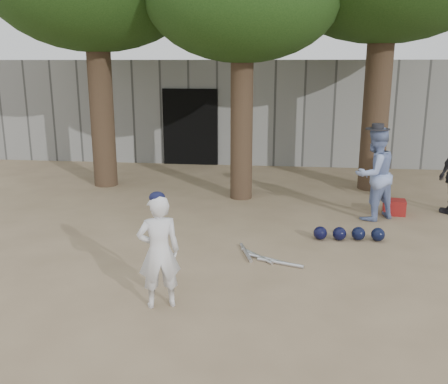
# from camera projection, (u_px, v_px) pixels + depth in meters

# --- Properties ---
(ground) EXTENTS (70.00, 70.00, 0.00)m
(ground) POSITION_uv_depth(u_px,v_px,m) (174.00, 272.00, 7.16)
(ground) COLOR #937C5E
(ground) RESTS_ON ground
(boy_player) EXTENTS (0.60, 0.50, 1.42)m
(boy_player) POSITION_uv_depth(u_px,v_px,m) (159.00, 252.00, 6.00)
(boy_player) COLOR silver
(boy_player) RESTS_ON ground
(spectator_blue) EXTENTS (1.08, 1.03, 1.76)m
(spectator_blue) POSITION_uv_depth(u_px,v_px,m) (374.00, 174.00, 9.39)
(spectator_blue) COLOR #869ACF
(spectator_blue) RESTS_ON ground
(red_bag) EXTENTS (0.45, 0.36, 0.30)m
(red_bag) POSITION_uv_depth(u_px,v_px,m) (394.00, 207.00, 9.85)
(red_bag) COLOR maroon
(red_bag) RESTS_ON ground
(back_building) EXTENTS (16.00, 5.24, 3.00)m
(back_building) POSITION_uv_depth(u_px,v_px,m) (239.00, 106.00, 16.72)
(back_building) COLOR gray
(back_building) RESTS_ON ground
(helmet_row) EXTENTS (1.19, 0.28, 0.23)m
(helmet_row) POSITION_uv_depth(u_px,v_px,m) (349.00, 234.00, 8.42)
(helmet_row) COLOR black
(helmet_row) RESTS_ON ground
(bat_pile) EXTENTS (1.02, 0.86, 0.06)m
(bat_pile) POSITION_uv_depth(u_px,v_px,m) (263.00, 257.00, 7.62)
(bat_pile) COLOR silver
(bat_pile) RESTS_ON ground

